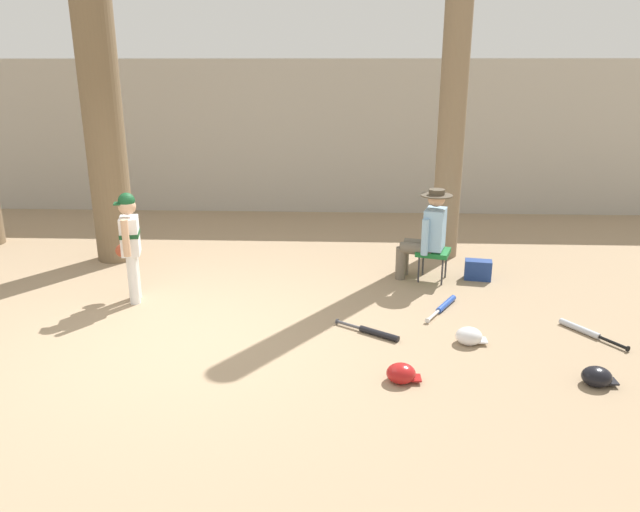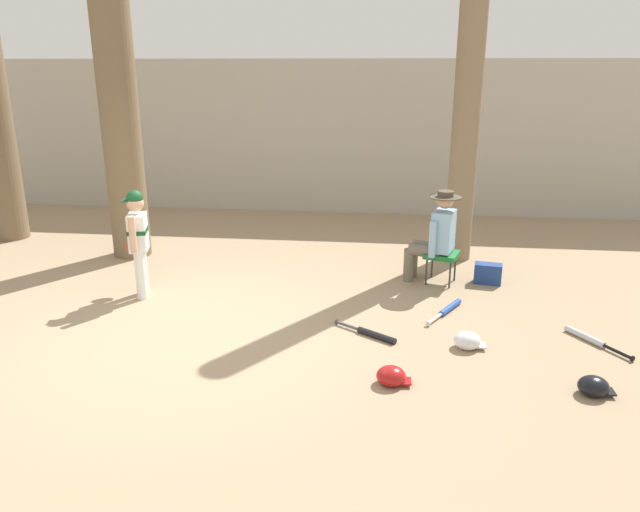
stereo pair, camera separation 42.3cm
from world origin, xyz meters
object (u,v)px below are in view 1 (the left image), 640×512
Objects in this scene: folding_stool at (433,253)px; bat_blue_youth at (444,306)px; young_ballplayer at (130,240)px; batting_helmet_black at (597,377)px; batting_helmet_red at (401,373)px; bat_aluminum_silver at (585,331)px; tree_near_player at (96,57)px; tree_behind_spectator at (454,95)px; handbag_beside_stool at (478,270)px; seated_spectator at (427,232)px; batting_helmet_white at (469,336)px; bat_black_composite at (374,332)px.

bat_blue_youth is (0.01, -0.97, -0.33)m from folding_stool.
batting_helmet_black is at bearing -20.77° from young_ballplayer.
batting_helmet_red is at bearing -110.50° from bat_blue_youth.
batting_helmet_black reaches higher than bat_aluminum_silver.
bat_blue_youth is at bearing -20.88° from tree_near_player.
bat_aluminum_silver is 2.27m from batting_helmet_red.
young_ballplayer is at bearing -153.50° from tree_behind_spectator.
handbag_beside_stool is (5.04, -0.68, -2.65)m from tree_near_player.
batting_helmet_black is 1.71m from batting_helmet_red.
seated_spectator is 3.82× the size of batting_helmet_white.
tree_behind_spectator reaches higher than young_ballplayer.
seated_spectator is at bearing 96.14° from bat_blue_youth.
bat_black_composite is at bearing 101.97° from batting_helmet_red.
handbag_beside_stool is at bearing 4.83° from folding_stool.
batting_helmet_black is at bearing -57.59° from bat_blue_youth.
tree_near_player is at bearing 116.80° from young_ballplayer.
bat_aluminum_silver is at bearing -68.52° from tree_behind_spectator.
batting_helmet_white is (3.76, -1.01, -0.67)m from young_ballplayer.
seated_spectator is 1.80× the size of bat_black_composite.
tree_behind_spectator is 16.93× the size of batting_helmet_black.
folding_stool is (4.44, -0.73, -2.42)m from tree_near_player.
handbag_beside_stool is (0.29, -1.05, -2.16)m from tree_behind_spectator.
young_ballplayer is 5.09m from batting_helmet_black.
handbag_beside_stool is 0.49× the size of bat_aluminum_silver.
tree_near_player is at bearing 145.82° from bat_black_composite.
young_ballplayer is (-3.95, -1.97, -1.55)m from tree_behind_spectator.
tree_behind_spectator reaches higher than seated_spectator.
tree_behind_spectator reaches higher than batting_helmet_black.
batting_helmet_black is 1.24m from batting_helmet_white.
bat_black_composite is (-0.82, -1.73, -0.33)m from folding_stool.
handbag_beside_stool is 0.51× the size of bat_black_composite.
tree_near_player reaches higher than bat_black_composite.
tree_near_player is at bearing 170.87° from seated_spectator.
folding_stool reaches higher than bat_black_composite.
tree_behind_spectator reaches higher than bat_blue_youth.
tree_behind_spectator reaches higher than bat_black_composite.
batting_helmet_white is at bearing -93.67° from tree_behind_spectator.
batting_helmet_red is (-0.62, -2.67, -0.29)m from folding_stool.
bat_black_composite is 2.18× the size of batting_helmet_black.
bat_blue_youth is 0.91m from batting_helmet_white.
bat_black_composite is at bearing 154.03° from batting_helmet_black.
folding_stool is at bearing 76.88° from batting_helmet_red.
bat_blue_youth is at bearing -98.27° from tree_behind_spectator.
batting_helmet_black is at bearing -78.43° from tree_behind_spectator.
batting_helmet_red reaches higher than batting_helmet_black.
bat_blue_youth is 2.37× the size of batting_helmet_red.
bat_black_composite is 0.96m from batting_helmet_white.
tree_near_player is 7.02m from batting_helmet_black.
bat_black_composite is 2.16× the size of batting_helmet_red.
young_ballplayer is at bearing 178.38° from bat_blue_youth.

